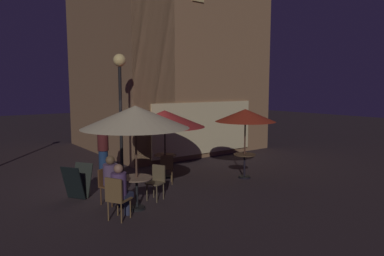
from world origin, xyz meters
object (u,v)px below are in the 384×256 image
at_px(street_lamp_near_corner, 120,83).
at_px(patio_umbrella_2, 245,116).
at_px(cafe_table_2, 245,161).
at_px(patron_seated_1, 112,177).
at_px(menu_sandwich_board, 78,181).
at_px(cafe_chair_0, 167,166).
at_px(cafe_chair_3, 108,182).
at_px(cafe_chair_1, 116,195).
at_px(cafe_table_0, 165,161).
at_px(patio_umbrella_1, 135,117).
at_px(patron_standing_2, 103,153).
at_px(patron_seated_0, 120,188).
at_px(cafe_table_1, 137,186).
at_px(cafe_chair_2, 157,179).
at_px(patio_umbrella_0, 165,119).

xyz_separation_m(street_lamp_near_corner, patio_umbrella_2, (3.18, -2.30, -1.01)).
relative_size(cafe_table_2, patron_seated_1, 0.63).
bearing_deg(patio_umbrella_2, menu_sandwich_board, 167.19).
xyz_separation_m(cafe_chair_0, cafe_chair_3, (-2.11, -0.59, -0.01)).
bearing_deg(patron_seated_1, cafe_chair_1, -45.18).
height_order(menu_sandwich_board, cafe_chair_3, menu_sandwich_board).
distance_m(street_lamp_near_corner, cafe_table_0, 2.83).
bearing_deg(street_lamp_near_corner, cafe_table_2, -35.84).
height_order(cafe_table_0, patio_umbrella_1, patio_umbrella_1).
bearing_deg(patio_umbrella_1, cafe_table_0, 44.45).
bearing_deg(patron_standing_2, cafe_chair_0, 168.90).
bearing_deg(cafe_chair_3, menu_sandwich_board, -176.61).
height_order(cafe_table_0, cafe_chair_0, cafe_chair_0).
xyz_separation_m(menu_sandwich_board, patron_seated_0, (0.29, -1.98, 0.25)).
xyz_separation_m(street_lamp_near_corner, cafe_chair_0, (0.78, -1.43, -2.47)).
distance_m(cafe_chair_0, patron_standing_2, 2.13).
relative_size(patio_umbrella_1, cafe_chair_1, 2.59).
bearing_deg(cafe_chair_1, patio_umbrella_2, -18.73).
distance_m(cafe_table_0, cafe_chair_0, 0.77).
bearing_deg(cafe_table_2, patron_seated_1, 178.07).
distance_m(cafe_table_0, cafe_chair_1, 3.73).
xyz_separation_m(cafe_table_1, patio_umbrella_2, (4.14, 0.52, 1.43)).
height_order(cafe_table_2, cafe_chair_2, cafe_chair_2).
distance_m(patio_umbrella_1, cafe_chair_0, 2.77).
bearing_deg(cafe_chair_3, cafe_chair_2, 43.10).
relative_size(street_lamp_near_corner, patron_seated_1, 3.20).
height_order(cafe_table_2, patio_umbrella_2, patio_umbrella_2).
xyz_separation_m(patio_umbrella_1, patron_standing_2, (0.43, 3.05, -1.35)).
bearing_deg(cafe_chair_3, patron_standing_2, 134.45).
xyz_separation_m(menu_sandwich_board, cafe_table_0, (2.96, 0.41, 0.09)).
relative_size(cafe_table_0, patron_seated_1, 0.61).
distance_m(cafe_table_1, patron_seated_0, 0.67).
distance_m(menu_sandwich_board, cafe_chair_3, 0.98).
height_order(cafe_table_1, patron_seated_1, patron_seated_1).
distance_m(cafe_chair_0, patron_seated_1, 2.18).
xyz_separation_m(cafe_table_2, patio_umbrella_1, (-4.14, -0.52, 1.65)).
bearing_deg(menu_sandwich_board, street_lamp_near_corner, -0.48).
distance_m(cafe_table_1, patio_umbrella_2, 4.41).
relative_size(patio_umbrella_0, patron_seated_1, 2.09).
relative_size(cafe_chair_1, cafe_chair_3, 1.09).
xyz_separation_m(patio_umbrella_1, cafe_chair_1, (-0.70, -0.40, -1.64)).
relative_size(patio_umbrella_1, patron_standing_2, 1.49).
height_order(cafe_chair_3, patron_seated_0, patron_seated_0).
distance_m(menu_sandwich_board, cafe_table_1, 1.87).
bearing_deg(cafe_chair_1, patron_seated_0, 0.00).
relative_size(patio_umbrella_0, patron_standing_2, 1.51).
bearing_deg(menu_sandwich_board, cafe_chair_3, -94.23).
xyz_separation_m(menu_sandwich_board, cafe_chair_2, (1.62, -1.31, 0.08)).
relative_size(cafe_table_1, cafe_table_2, 1.01).
height_order(cafe_table_0, cafe_chair_2, cafe_chair_2).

